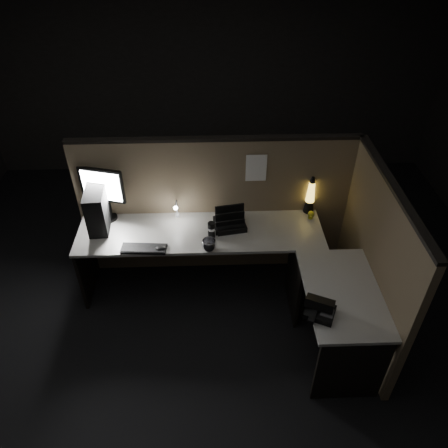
{
  "coord_description": "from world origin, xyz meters",
  "views": [
    {
      "loc": [
        -0.04,
        -2.57,
        3.32
      ],
      "look_at": [
        0.06,
        0.35,
        1.01
      ],
      "focal_mm": 35.0,
      "sensor_mm": 36.0,
      "label": 1
    }
  ],
  "objects_px": {
    "monitor": "(102,189)",
    "pc_tower": "(98,209)",
    "desk_phone": "(319,309)",
    "keyboard": "(144,249)",
    "lava_lamp": "(310,197)"
  },
  "relations": [
    {
      "from": "pc_tower",
      "to": "lava_lamp",
      "type": "bearing_deg",
      "value": 1.0
    },
    {
      "from": "monitor",
      "to": "desk_phone",
      "type": "height_order",
      "value": "monitor"
    },
    {
      "from": "pc_tower",
      "to": "monitor",
      "type": "bearing_deg",
      "value": 68.56
    },
    {
      "from": "monitor",
      "to": "desk_phone",
      "type": "bearing_deg",
      "value": -19.94
    },
    {
      "from": "monitor",
      "to": "desk_phone",
      "type": "relative_size",
      "value": 1.98
    },
    {
      "from": "monitor",
      "to": "keyboard",
      "type": "xyz_separation_m",
      "value": [
        0.4,
        -0.49,
        -0.32
      ]
    },
    {
      "from": "pc_tower",
      "to": "lava_lamp",
      "type": "distance_m",
      "value": 2.02
    },
    {
      "from": "pc_tower",
      "to": "monitor",
      "type": "distance_m",
      "value": 0.19
    },
    {
      "from": "keyboard",
      "to": "lava_lamp",
      "type": "relative_size",
      "value": 1.02
    },
    {
      "from": "pc_tower",
      "to": "lava_lamp",
      "type": "height_order",
      "value": "pc_tower"
    },
    {
      "from": "monitor",
      "to": "keyboard",
      "type": "bearing_deg",
      "value": -35.52
    },
    {
      "from": "pc_tower",
      "to": "monitor",
      "type": "relative_size",
      "value": 0.74
    },
    {
      "from": "monitor",
      "to": "pc_tower",
      "type": "bearing_deg",
      "value": -92.81
    },
    {
      "from": "pc_tower",
      "to": "keyboard",
      "type": "distance_m",
      "value": 0.6
    },
    {
      "from": "pc_tower",
      "to": "desk_phone",
      "type": "distance_m",
      "value": 2.17
    }
  ]
}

